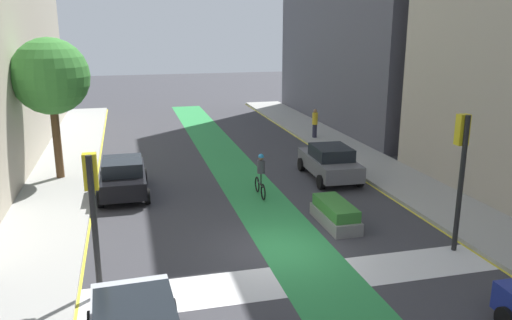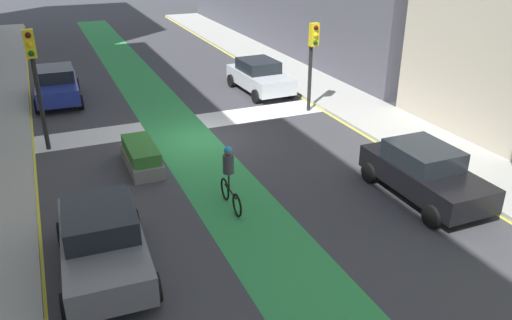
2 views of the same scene
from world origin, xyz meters
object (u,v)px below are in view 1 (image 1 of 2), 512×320
object	(u,v)px
traffic_signal_near_left	(92,197)
car_grey_right_far	(330,162)
cyclist_in_lane	(261,174)
traffic_signal_near_right	(461,157)
pedestrian_sidewalk_right_a	(315,123)
car_black_left_far	(123,176)
median_planter	(335,214)
street_tree_near	(50,77)

from	to	relation	value
traffic_signal_near_left	car_grey_right_far	bearing A→B (deg)	39.61
traffic_signal_near_left	cyclist_in_lane	xyz separation A→B (m)	(6.20, 6.56, -1.74)
traffic_signal_near_right	pedestrian_sidewalk_right_a	size ratio (longest dim) A/B	2.45
car_black_left_far	cyclist_in_lane	xyz separation A→B (m)	(5.53, -1.69, 0.17)
car_black_left_far	car_grey_right_far	size ratio (longest dim) A/B	0.99
traffic_signal_near_left	pedestrian_sidewalk_right_a	world-z (taller)	traffic_signal_near_left
cyclist_in_lane	car_black_left_far	bearing A→B (deg)	162.96
traffic_signal_near_left	median_planter	xyz separation A→B (m)	(8.01, 2.91, -2.30)
pedestrian_sidewalk_right_a	median_planter	world-z (taller)	pedestrian_sidewalk_right_a
traffic_signal_near_right	car_grey_right_far	xyz separation A→B (m)	(-0.89, 8.16, -2.25)
car_black_left_far	median_planter	distance (m)	9.08
car_grey_right_far	pedestrian_sidewalk_right_a	xyz separation A→B (m)	(2.26, 7.94, 0.26)
street_tree_near	car_black_left_far	bearing A→B (deg)	-44.95
traffic_signal_near_left	street_tree_near	distance (m)	11.46
car_grey_right_far	street_tree_near	size ratio (longest dim) A/B	0.68
pedestrian_sidewalk_right_a	street_tree_near	size ratio (longest dim) A/B	0.28
traffic_signal_near_right	pedestrian_sidewalk_right_a	xyz separation A→B (m)	(1.37, 16.10, -1.99)
cyclist_in_lane	pedestrian_sidewalk_right_a	distance (m)	11.36
car_grey_right_far	street_tree_near	world-z (taller)	street_tree_near
traffic_signal_near_left	car_black_left_far	size ratio (longest dim) A/B	0.91
car_grey_right_far	median_planter	bearing A→B (deg)	-110.13
car_black_left_far	cyclist_in_lane	distance (m)	5.78
traffic_signal_near_left	traffic_signal_near_right	bearing A→B (deg)	0.48
pedestrian_sidewalk_right_a	median_planter	bearing A→B (deg)	-107.61
traffic_signal_near_right	car_grey_right_far	world-z (taller)	traffic_signal_near_right
traffic_signal_near_left	car_black_left_far	bearing A→B (deg)	85.30
car_grey_right_far	median_planter	world-z (taller)	car_grey_right_far
car_black_left_far	cyclist_in_lane	size ratio (longest dim) A/B	2.27
cyclist_in_lane	street_tree_near	distance (m)	10.21
cyclist_in_lane	street_tree_near	world-z (taller)	street_tree_near
traffic_signal_near_right	car_grey_right_far	size ratio (longest dim) A/B	1.02
cyclist_in_lane	street_tree_near	size ratio (longest dim) A/B	0.29
traffic_signal_near_left	street_tree_near	xyz separation A→B (m)	(-2.15, 11.07, 2.03)
car_grey_right_far	cyclist_in_lane	world-z (taller)	cyclist_in_lane
traffic_signal_near_right	median_planter	distance (m)	4.80
pedestrian_sidewalk_right_a	street_tree_near	world-z (taller)	street_tree_near
cyclist_in_lane	median_planter	xyz separation A→B (m)	(1.81, -3.65, -0.57)
traffic_signal_near_left	pedestrian_sidewalk_right_a	size ratio (longest dim) A/B	2.16
street_tree_near	pedestrian_sidewalk_right_a	bearing A→B (deg)	19.61
median_planter	traffic_signal_near_right	bearing A→B (deg)	-44.72
street_tree_near	median_planter	bearing A→B (deg)	-38.79
median_planter	car_black_left_far	bearing A→B (deg)	143.91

